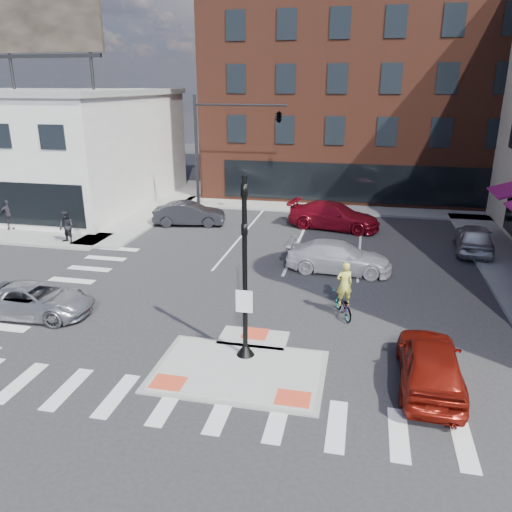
% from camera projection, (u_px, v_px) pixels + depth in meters
% --- Properties ---
extents(ground, '(120.00, 120.00, 0.00)m').
position_uv_depth(ground, '(243.00, 364.00, 16.27)').
color(ground, '#28282B').
rests_on(ground, ground).
extents(refuge_island, '(5.40, 4.65, 0.13)m').
position_uv_depth(refuge_island, '(241.00, 367.00, 16.02)').
color(refuge_island, gray).
rests_on(refuge_island, ground).
extents(sidewalk_nw, '(23.50, 20.50, 0.15)m').
position_uv_depth(sidewalk_nw, '(56.00, 218.00, 33.73)').
color(sidewalk_nw, gray).
rests_on(sidewalk_nw, ground).
extents(sidewalk_n, '(26.00, 3.00, 0.15)m').
position_uv_depth(sidewalk_n, '(355.00, 210.00, 35.97)').
color(sidewalk_n, gray).
rests_on(sidewalk_n, ground).
extents(building_nw, '(20.40, 16.40, 14.40)m').
position_uv_depth(building_nw, '(23.00, 146.00, 37.76)').
color(building_nw, silver).
rests_on(building_nw, ground).
extents(building_n, '(24.40, 18.40, 15.50)m').
position_uv_depth(building_n, '(364.00, 94.00, 42.67)').
color(building_n, '#55271A').
rests_on(building_n, ground).
extents(building_far_left, '(10.00, 12.00, 10.00)m').
position_uv_depth(building_far_left, '(309.00, 114.00, 63.47)').
color(building_far_left, slate).
rests_on(building_far_left, ground).
extents(building_far_right, '(12.00, 12.00, 12.00)m').
position_uv_depth(building_far_right, '(414.00, 106.00, 62.38)').
color(building_far_right, brown).
rests_on(building_far_right, ground).
extents(signal_pole, '(0.60, 0.60, 5.98)m').
position_uv_depth(signal_pole, '(245.00, 293.00, 15.87)').
color(signal_pole, black).
rests_on(signal_pole, refuge_island).
extents(mast_arm_signal, '(6.10, 2.24, 8.00)m').
position_uv_depth(mast_arm_signal, '(256.00, 125.00, 31.57)').
color(mast_arm_signal, black).
rests_on(mast_arm_signal, ground).
extents(silver_suv, '(4.73, 2.35, 1.29)m').
position_uv_depth(silver_suv, '(34.00, 300.00, 19.53)').
color(silver_suv, '#A5A7AC').
rests_on(silver_suv, ground).
extents(red_sedan, '(1.93, 4.56, 1.54)m').
position_uv_depth(red_sedan, '(430.00, 363.00, 14.86)').
color(red_sedan, maroon).
rests_on(red_sedan, ground).
extents(white_pickup, '(5.14, 2.25, 1.47)m').
position_uv_depth(white_pickup, '(339.00, 257.00, 24.09)').
color(white_pickup, white).
rests_on(white_pickup, ground).
extents(bg_car_dark, '(4.74, 2.40, 1.49)m').
position_uv_depth(bg_car_dark, '(189.00, 214.00, 32.07)').
color(bg_car_dark, '#25252A').
rests_on(bg_car_dark, ground).
extents(bg_car_silver, '(2.30, 4.71, 1.55)m').
position_uv_depth(bg_car_silver, '(474.00, 238.00, 26.91)').
color(bg_car_silver, silver).
rests_on(bg_car_silver, ground).
extents(bg_car_red, '(6.05, 3.42, 1.65)m').
position_uv_depth(bg_car_red, '(334.00, 216.00, 31.24)').
color(bg_car_red, maroon).
rests_on(bg_car_red, ground).
extents(cyclist, '(1.23, 1.88, 2.23)m').
position_uv_depth(cyclist, '(344.00, 298.00, 19.42)').
color(cyclist, '#3F3F44').
rests_on(cyclist, ground).
extents(pedestrian_a, '(1.07, 0.94, 1.84)m').
position_uv_depth(pedestrian_a, '(66.00, 227.00, 27.89)').
color(pedestrian_a, black).
rests_on(pedestrian_a, sidewalk_nw).
extents(pedestrian_b, '(1.16, 0.98, 1.86)m').
position_uv_depth(pedestrian_b, '(9.00, 214.00, 30.56)').
color(pedestrian_b, '#2E2831').
rests_on(pedestrian_b, sidewalk_nw).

